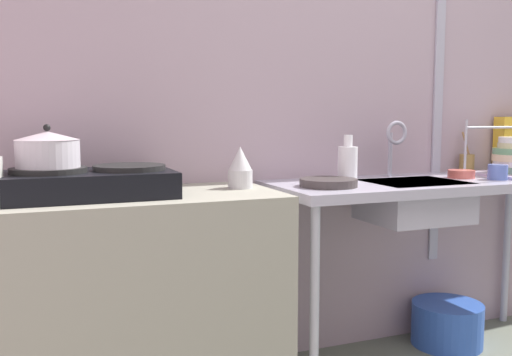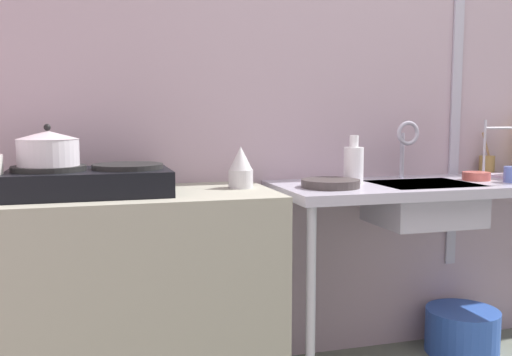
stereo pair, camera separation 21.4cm
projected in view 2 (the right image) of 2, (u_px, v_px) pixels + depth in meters
wall_back at (388, 82)px, 2.68m from camera, size 4.78×0.10×2.52m
wall_metal_strip at (458, 56)px, 2.71m from camera, size 0.05×0.01×2.01m
counter_concrete at (107, 304)px, 2.11m from camera, size 1.26×0.53×0.82m
counter_sink at (442, 197)px, 2.47m from camera, size 1.47×0.53×0.82m
stove at (89, 181)px, 2.04m from camera, size 0.56×0.35×0.11m
pot_on_left_burner at (48, 148)px, 1.99m from camera, size 0.21×0.21×0.15m
percolator at (241, 168)px, 2.24m from camera, size 0.10×0.10×0.16m
sink_basin at (423, 204)px, 2.41m from camera, size 0.41×0.34×0.17m
faucet at (407, 139)px, 2.55m from camera, size 0.11×0.06×0.26m
frying_pan at (331, 183)px, 2.26m from camera, size 0.23×0.23×0.03m
small_bowl_on_drainboard at (476, 176)px, 2.51m from camera, size 0.12×0.12×0.04m
bottle_by_sink at (354, 164)px, 2.39m from camera, size 0.08×0.08×0.20m
utensil_jar at (487, 164)px, 2.76m from camera, size 0.07×0.07×0.20m
bucket_on_floor at (462, 331)px, 2.67m from camera, size 0.34×0.34×0.20m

